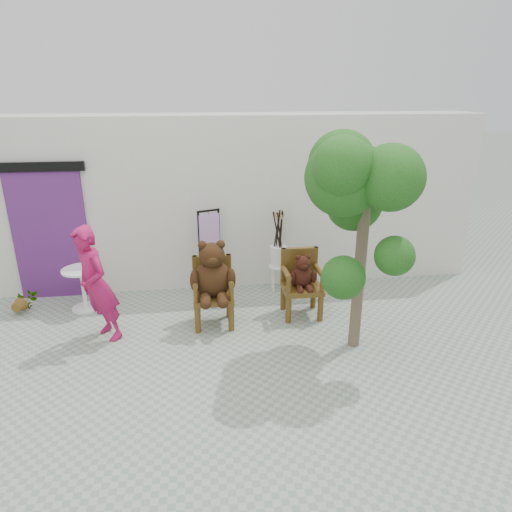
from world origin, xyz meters
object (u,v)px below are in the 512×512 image
at_px(chair_big, 213,279).
at_px(person, 96,285).
at_px(chair_small, 302,278).
at_px(cafe_table, 83,284).
at_px(stool_bucket, 278,256).
at_px(tree, 354,185).
at_px(display_stand, 210,262).

relative_size(chair_big, person, 0.79).
bearing_deg(chair_big, chair_small, 6.64).
bearing_deg(chair_big, cafe_table, 159.28).
relative_size(chair_small, person, 0.61).
height_order(chair_big, person, person).
bearing_deg(stool_bucket, chair_big, -136.23).
bearing_deg(tree, display_stand, 131.69).
height_order(cafe_table, tree, tree).
distance_m(person, stool_bucket, 3.14).
distance_m(cafe_table, stool_bucket, 3.29).
distance_m(chair_big, stool_bucket, 1.65).
bearing_deg(display_stand, chair_big, -109.29).
relative_size(chair_small, stool_bucket, 0.73).
bearing_deg(person, tree, 40.84).
bearing_deg(chair_small, cafe_table, 169.82).
bearing_deg(chair_big, person, -171.00).
bearing_deg(cafe_table, person, -66.10).
height_order(person, tree, tree).
xyz_separation_m(stool_bucket, tree, (0.58, -1.99, 1.65)).
bearing_deg(person, chair_big, 59.90).
height_order(chair_small, cafe_table, chair_small).
bearing_deg(cafe_table, stool_bucket, 6.18).
bearing_deg(person, cafe_table, 164.80).
distance_m(display_stand, stool_bucket, 1.19).
xyz_separation_m(display_stand, tree, (1.77, -1.99, 1.71)).
distance_m(stool_bucket, tree, 2.65).
bearing_deg(chair_big, display_stand, 90.18).
bearing_deg(stool_bucket, cafe_table, -173.82).
bearing_deg(stool_bucket, display_stand, -179.80).
height_order(chair_small, tree, tree).
distance_m(person, cafe_table, 1.21).
height_order(chair_small, stool_bucket, stool_bucket).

